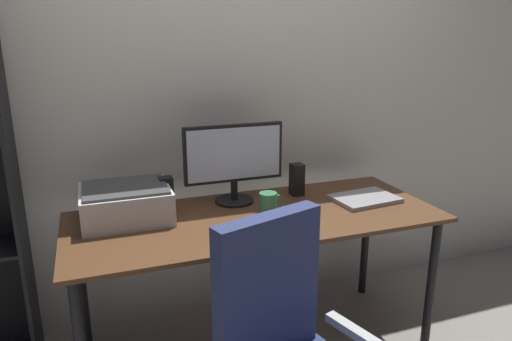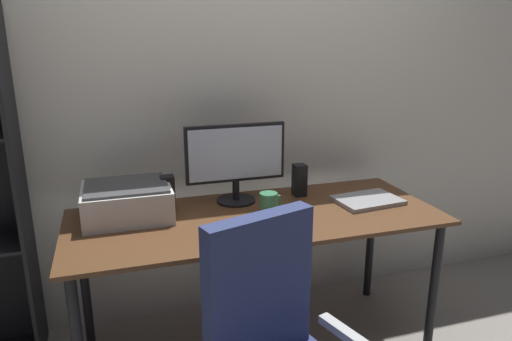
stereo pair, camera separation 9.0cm
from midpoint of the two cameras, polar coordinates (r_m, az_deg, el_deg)
The scene contains 10 objects.
back_wall at distance 2.60m, azimuth -2.49°, elevation 10.29°, with size 6.40×0.10×2.60m, color silver.
desk at distance 2.27m, azimuth 1.19°, elevation -7.26°, with size 1.76×0.71×0.74m.
monitor at distance 2.35m, azimuth -1.40°, elevation 1.52°, with size 0.51×0.20×0.40m.
keyboard at distance 2.05m, azimuth 1.43°, elevation -7.28°, with size 0.29×0.11×0.02m, color #B7BABC.
mouse at distance 2.11m, azimuth 6.52°, elevation -6.55°, with size 0.06×0.10×0.03m, color black.
coffee_mug at distance 2.26m, azimuth 2.69°, elevation -3.94°, with size 0.10×0.09×0.10m.
laptop at distance 2.48m, azimuth 14.40°, elevation -3.51°, with size 0.32×0.23×0.02m, color #99999E.
speaker_left at distance 2.32m, azimuth -9.59°, elevation -2.69°, with size 0.06×0.07×0.17m, color black.
speaker_right at distance 2.50m, azimuth 6.32°, elevation -1.17°, with size 0.06×0.07×0.17m, color black.
printer at distance 2.26m, azimuth -14.29°, elevation -3.63°, with size 0.40×0.34×0.16m.
Camera 2 is at (-0.63, -1.99, 1.56)m, focal length 32.91 mm.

